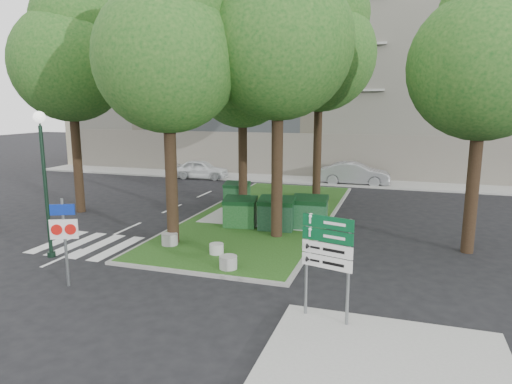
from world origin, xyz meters
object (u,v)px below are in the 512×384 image
at_px(bollard_mid, 217,249).
at_px(car_silver, 355,174).
at_px(litter_bin, 324,208).
at_px(tree_median_mid, 244,68).
at_px(dumpster_c, 277,214).
at_px(tree_median_far, 322,44).
at_px(dumpster_a, 237,194).
at_px(dumpster_b, 240,212).
at_px(directional_sign, 327,252).
at_px(car_white, 201,169).
at_px(dumpster_d, 310,212).
at_px(tree_median_near_right, 281,28).
at_px(bollard_right, 228,262).
at_px(tree_street_left, 72,52).
at_px(tree_street_right, 488,52).
at_px(traffic_sign_pole, 64,231).
at_px(tree_median_near_left, 170,44).
at_px(bollard_left, 170,239).
at_px(street_lamp, 44,167).

xyz_separation_m(bollard_mid, car_silver, (3.08, 16.27, 0.45)).
bearing_deg(litter_bin, bollard_mid, -110.93).
distance_m(tree_median_mid, dumpster_c, 7.63).
bearing_deg(tree_median_far, dumpster_a, -144.55).
distance_m(tree_median_far, car_silver, 9.74).
relative_size(litter_bin, car_silver, 0.15).
height_order(dumpster_b, directional_sign, directional_sign).
bearing_deg(car_white, dumpster_d, -141.16).
xyz_separation_m(dumpster_c, directional_sign, (3.29, -7.47, 1.05)).
xyz_separation_m(tree_median_near_right, bollard_right, (-0.58, -4.06, -7.66)).
bearing_deg(car_white, bollard_mid, -157.05).
bearing_deg(litter_bin, dumpster_a, 170.44).
xyz_separation_m(tree_median_far, tree_street_left, (-10.70, -6.00, -0.67)).
bearing_deg(tree_street_right, traffic_sign_pole, -148.79).
height_order(tree_street_right, dumpster_a, tree_street_right).
height_order(dumpster_d, litter_bin, dumpster_d).
xyz_separation_m(tree_street_left, dumpster_c, (10.14, -0.59, -6.87)).
distance_m(tree_median_near_left, car_silver, 17.55).
xyz_separation_m(tree_median_near_right, directional_sign, (2.93, -6.56, -6.16)).
relative_size(dumpster_a, car_white, 0.35).
distance_m(tree_median_far, litter_bin, 8.64).
height_order(tree_median_mid, tree_street_left, tree_street_left).
bearing_deg(tree_street_left, dumpster_d, 0.41).
bearing_deg(tree_median_near_right, tree_median_near_left, -150.26).
distance_m(traffic_sign_pole, car_silver, 20.99).
distance_m(tree_median_mid, bollard_right, 11.11).
distance_m(bollard_right, traffic_sign_pole, 4.96).
bearing_deg(tree_street_right, tree_median_mid, 158.20).
distance_m(tree_median_far, bollard_right, 14.08).
bearing_deg(car_silver, dumpster_b, 163.43).
distance_m(tree_median_near_left, car_white, 17.12).
bearing_deg(directional_sign, tree_street_right, 75.09).
height_order(dumpster_c, bollard_mid, dumpster_c).
height_order(dumpster_c, traffic_sign_pole, traffic_sign_pole).
height_order(tree_median_near_right, tree_street_left, tree_median_near_right).
height_order(dumpster_a, bollard_mid, dumpster_a).
bearing_deg(tree_street_left, tree_median_far, 29.28).
xyz_separation_m(tree_street_right, car_white, (-16.21, 12.21, -6.31)).
bearing_deg(litter_bin, car_white, 139.95).
xyz_separation_m(bollard_right, directional_sign, (3.52, -2.50, 1.50)).
height_order(litter_bin, car_silver, car_silver).
height_order(tree_median_near_right, bollard_right, tree_median_near_right).
xyz_separation_m(tree_street_right, dumpster_d, (-6.09, 1.08, -6.21)).
height_order(tree_street_left, dumpster_a, tree_street_left).
relative_size(tree_median_far, traffic_sign_pole, 4.54).
height_order(tree_median_far, dumpster_c, tree_median_far).
height_order(dumpster_b, bollard_left, dumpster_b).
relative_size(dumpster_c, directional_sign, 0.60).
height_order(bollard_right, street_lamp, street_lamp).
bearing_deg(directional_sign, bollard_right, 159.62).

